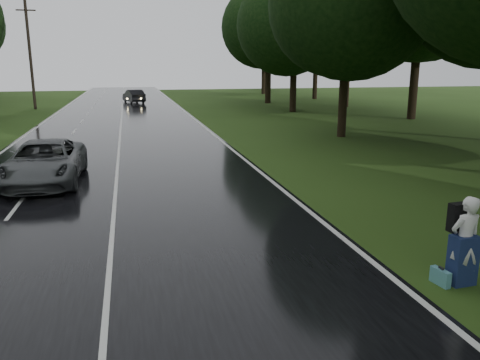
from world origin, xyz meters
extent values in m
plane|color=#294514|center=(0.00, 0.00, 0.00)|extent=(160.00, 160.00, 0.00)
cube|color=black|center=(0.00, 20.00, 0.02)|extent=(12.00, 140.00, 0.04)
cube|color=silver|center=(0.00, 20.00, 0.04)|extent=(0.12, 140.00, 0.01)
imported|color=#4E5253|center=(-2.58, 11.37, 0.83)|extent=(2.72, 5.73, 1.58)
imported|color=black|center=(1.30, 50.34, 0.79)|extent=(2.67, 4.81, 1.50)
imported|color=silver|center=(7.07, 0.35, 0.93)|extent=(0.71, 0.49, 1.87)
cube|color=#17254E|center=(7.07, 0.35, 0.52)|extent=(0.55, 0.39, 1.05)
cube|color=black|center=(7.09, 0.62, 1.35)|extent=(0.44, 0.25, 0.60)
cube|color=teal|center=(6.63, 0.41, 0.17)|extent=(0.20, 0.49, 0.34)
camera|label=1|loc=(0.59, -7.51, 4.40)|focal=35.95mm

